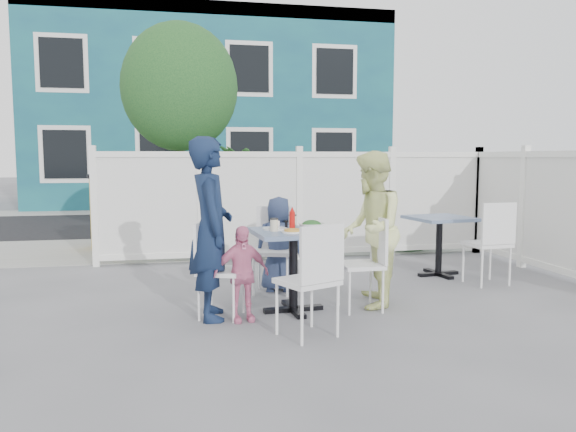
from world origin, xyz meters
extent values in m
plane|color=slate|center=(0.00, 0.00, 0.00)|extent=(80.00, 80.00, 0.00)
cube|color=gray|center=(0.00, 3.80, 0.01)|extent=(24.00, 2.60, 0.01)
cube|color=black|center=(0.00, 7.50, 0.00)|extent=(24.00, 5.00, 0.01)
cube|color=gray|center=(0.00, 10.60, 0.01)|extent=(24.00, 1.60, 0.01)
cube|color=navy|center=(-0.50, 14.00, 3.00)|extent=(11.00, 6.00, 6.00)
cube|color=white|center=(-0.50, 11.04, 5.80)|extent=(11.00, 0.08, 0.40)
cube|color=black|center=(-3.00, 11.02, 1.60)|extent=(1.20, 0.04, 1.40)
cube|color=black|center=(1.00, 11.02, 1.60)|extent=(1.20, 0.04, 1.40)
cube|color=black|center=(-3.00, 11.02, 4.10)|extent=(1.20, 0.04, 1.40)
cube|color=black|center=(1.00, 11.02, 4.10)|extent=(1.20, 0.04, 1.40)
cube|color=white|center=(0.10, 2.40, 0.82)|extent=(5.80, 0.04, 1.40)
cube|color=white|center=(0.10, 2.40, 1.56)|extent=(5.86, 0.08, 0.08)
cube|color=white|center=(0.10, 2.40, 0.06)|extent=(5.86, 0.08, 0.12)
cube|color=white|center=(3.00, 0.60, 0.82)|extent=(0.04, 3.60, 1.40)
cube|color=white|center=(3.00, 0.60, 1.56)|extent=(0.08, 3.66, 0.08)
cube|color=white|center=(3.00, 0.60, 0.06)|extent=(0.08, 3.66, 0.12)
cylinder|color=#382316|center=(-1.60, 3.30, 1.20)|extent=(0.12, 0.12, 2.40)
ellipsoid|color=#133B1B|center=(-1.60, 3.30, 2.60)|extent=(1.80, 1.62, 1.98)
cube|color=gold|center=(-2.77, 4.00, 0.59)|extent=(0.70, 0.55, 1.18)
imported|color=#133B1B|center=(-0.64, 3.10, 0.85)|extent=(1.33, 1.33, 1.69)
imported|color=#133B1B|center=(1.97, 3.00, 0.78)|extent=(1.68, 1.77, 1.55)
cube|color=#415780|center=(-0.57, -0.38, 0.79)|extent=(0.82, 0.82, 0.04)
cylinder|color=black|center=(-0.57, -0.38, 0.39)|extent=(0.09, 0.09, 0.74)
cube|color=black|center=(-0.57, -0.38, 0.02)|extent=(0.61, 0.13, 0.04)
cube|color=black|center=(-0.57, -0.38, 0.02)|extent=(0.13, 0.61, 0.04)
cube|color=#415780|center=(1.61, 0.91, 0.74)|extent=(0.82, 0.82, 0.04)
cylinder|color=black|center=(1.61, 0.91, 0.37)|extent=(0.08, 0.08, 0.70)
cube|color=black|center=(1.61, 0.91, 0.02)|extent=(0.57, 0.16, 0.04)
cube|color=black|center=(1.61, 0.91, 0.02)|extent=(0.16, 0.57, 0.04)
cube|color=white|center=(-1.28, -0.43, 0.44)|extent=(0.52, 0.53, 0.04)
cube|color=white|center=(-1.46, -0.36, 0.69)|extent=(0.18, 0.39, 0.44)
cylinder|color=white|center=(-1.06, -0.33, 0.22)|extent=(0.02, 0.02, 0.44)
cylinder|color=white|center=(-1.19, -0.66, 0.22)|extent=(0.02, 0.02, 0.44)
cylinder|color=white|center=(-1.37, -0.21, 0.22)|extent=(0.02, 0.02, 0.44)
cylinder|color=white|center=(-1.50, -0.54, 0.22)|extent=(0.02, 0.02, 0.44)
cube|color=white|center=(0.10, -0.45, 0.45)|extent=(0.40, 0.42, 0.04)
cube|color=white|center=(0.29, -0.45, 0.70)|extent=(0.03, 0.42, 0.45)
cylinder|color=white|center=(-0.07, -0.63, 0.23)|extent=(0.02, 0.02, 0.45)
cylinder|color=white|center=(-0.07, -0.27, 0.23)|extent=(0.02, 0.02, 0.45)
cylinder|color=white|center=(0.27, -0.63, 0.23)|extent=(0.02, 0.02, 0.45)
cylinder|color=white|center=(0.27, -0.27, 0.23)|extent=(0.02, 0.02, 0.45)
cube|color=white|center=(-0.64, 0.41, 0.47)|extent=(0.55, 0.53, 0.04)
cube|color=white|center=(-0.58, 0.60, 0.73)|extent=(0.42, 0.17, 0.47)
cylinder|color=white|center=(-0.52, 0.18, 0.23)|extent=(0.02, 0.02, 0.47)
cylinder|color=white|center=(-0.88, 0.30, 0.23)|extent=(0.02, 0.02, 0.47)
cylinder|color=white|center=(-0.41, 0.52, 0.23)|extent=(0.02, 0.02, 0.47)
cylinder|color=white|center=(-0.76, 0.64, 0.23)|extent=(0.02, 0.02, 0.47)
cube|color=white|center=(-0.62, -1.16, 0.47)|extent=(0.58, 0.56, 0.04)
cube|color=white|center=(-0.54, -1.34, 0.74)|extent=(0.42, 0.21, 0.47)
cylinder|color=white|center=(-0.86, -1.07, 0.24)|extent=(0.03, 0.03, 0.47)
cylinder|color=white|center=(-0.52, -0.92, 0.24)|extent=(0.03, 0.03, 0.47)
cylinder|color=white|center=(-0.72, -1.40, 0.24)|extent=(0.03, 0.03, 0.47)
cylinder|color=white|center=(-0.37, -1.24, 0.24)|extent=(0.03, 0.03, 0.47)
cube|color=white|center=(1.95, 0.34, 0.48)|extent=(0.49, 0.47, 0.04)
cube|color=white|center=(1.97, 0.14, 0.75)|extent=(0.45, 0.08, 0.48)
cylinder|color=white|center=(1.74, 0.51, 0.24)|extent=(0.03, 0.03, 0.48)
cylinder|color=white|center=(2.12, 0.55, 0.24)|extent=(0.03, 0.03, 0.48)
cylinder|color=white|center=(1.77, 0.14, 0.24)|extent=(0.03, 0.03, 0.48)
cylinder|color=white|center=(2.16, 0.18, 0.24)|extent=(0.03, 0.03, 0.48)
imported|color=#111F3C|center=(-1.38, -0.45, 0.86)|extent=(0.42, 0.63, 1.71)
imported|color=#DCED4D|center=(0.24, -0.34, 0.79)|extent=(0.81, 0.92, 1.58)
imported|color=navy|center=(-0.56, 0.49, 0.54)|extent=(0.59, 0.45, 1.08)
imported|color=pink|center=(-1.11, -0.61, 0.45)|extent=(0.55, 0.30, 0.89)
cylinder|color=white|center=(-0.61, -0.52, 0.81)|extent=(0.22, 0.22, 0.01)
cylinder|color=white|center=(-0.74, -0.28, 0.82)|extent=(0.24, 0.24, 0.02)
imported|color=white|center=(-0.39, -0.36, 0.84)|extent=(0.26, 0.26, 0.06)
cylinder|color=beige|center=(-0.77, -0.40, 0.87)|extent=(0.08, 0.08, 0.11)
cylinder|color=beige|center=(-0.53, -0.14, 0.87)|extent=(0.08, 0.08, 0.12)
cylinder|color=red|center=(-0.58, -0.34, 0.90)|extent=(0.06, 0.06, 0.18)
cylinder|color=white|center=(-0.68, -0.15, 0.84)|extent=(0.03, 0.03, 0.07)
cylinder|color=black|center=(-0.60, -0.13, 0.84)|extent=(0.03, 0.03, 0.07)
camera|label=1|loc=(-1.70, -5.69, 1.52)|focal=35.00mm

